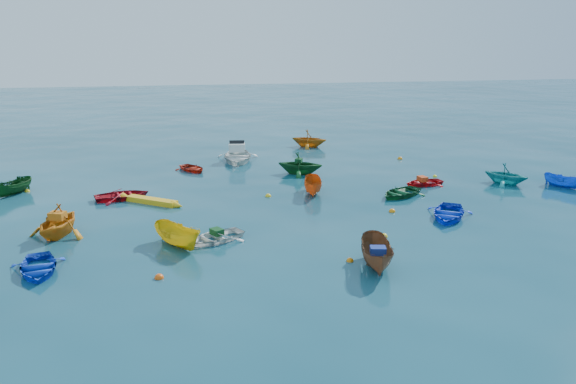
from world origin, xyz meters
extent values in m
plane|color=#093545|center=(0.00, 0.00, 0.00)|extent=(160.00, 160.00, 0.00)
imported|color=#0F3AC5|center=(-12.08, -3.75, 0.00)|extent=(2.86, 3.52, 0.64)
imported|color=white|center=(-4.64, -1.37, 0.00)|extent=(3.51, 3.22, 0.60)
imported|color=brown|center=(1.98, -5.65, 0.00)|extent=(1.95, 3.61, 1.32)
imported|color=blue|center=(7.86, -0.02, 0.00)|extent=(3.86, 4.20, 0.71)
imported|color=orange|center=(-12.16, 0.67, 0.00)|extent=(3.62, 3.90, 1.68)
imported|color=gold|center=(-6.37, -1.80, 0.00)|extent=(2.78, 3.22, 1.21)
imported|color=#135229|center=(6.82, 4.32, 0.00)|extent=(3.79, 3.52, 0.64)
imported|color=teal|center=(14.65, 5.86, 0.00)|extent=(3.61, 3.65, 1.46)
imported|color=#A50D19|center=(-9.78, 6.60, 0.00)|extent=(3.62, 2.96, 0.66)
imported|color=#BB4C11|center=(1.71, 5.76, 0.00)|extent=(1.67, 3.11, 1.14)
imported|color=#124E1F|center=(1.86, 10.75, 0.00)|extent=(3.90, 3.67, 1.63)
imported|color=red|center=(9.22, 6.48, 0.00)|extent=(2.93, 2.34, 0.54)
imported|color=blue|center=(17.87, 4.49, 0.00)|extent=(2.19, 2.56, 0.96)
imported|color=#AE1F0E|center=(-5.57, 12.99, 0.00)|extent=(2.93, 3.18, 0.54)
imported|color=#BC6811|center=(4.47, 20.05, 0.00)|extent=(3.86, 3.69, 1.58)
imported|color=#0F4217|center=(-16.47, 8.70, 0.00)|extent=(2.51, 2.91, 1.09)
imported|color=white|center=(-2.13, 15.56, 0.00)|extent=(3.68, 4.81, 1.53)
cube|color=#10431A|center=(-4.56, -1.32, 0.45)|extent=(0.70, 0.76, 0.30)
cube|color=navy|center=(1.95, -5.80, 0.82)|extent=(0.73, 0.61, 0.31)
cube|color=orange|center=(-12.15, 0.71, 1.02)|extent=(0.88, 0.76, 0.36)
cube|color=#11451E|center=(1.77, 10.79, 0.96)|extent=(0.65, 0.72, 0.29)
cube|color=red|center=(9.12, 6.46, 0.43)|extent=(0.60, 0.72, 0.31)
sphere|color=#E9500C|center=(-7.10, -5.21, 0.00)|extent=(0.39, 0.39, 0.39)
sphere|color=gold|center=(3.49, -2.23, 0.00)|extent=(0.36, 0.36, 0.36)
sphere|color=orange|center=(1.03, -4.86, 0.00)|extent=(0.32, 0.32, 0.32)
sphere|color=yellow|center=(-15.81, 9.23, 0.00)|extent=(0.32, 0.32, 0.32)
sphere|color=orange|center=(-9.87, 6.73, 0.00)|extent=(0.34, 0.34, 0.34)
sphere|color=yellow|center=(-1.12, 5.60, 0.00)|extent=(0.36, 0.36, 0.36)
sphere|color=orange|center=(5.26, 1.46, 0.00)|extent=(0.36, 0.36, 0.36)
sphere|color=gold|center=(-2.17, 14.13, 0.00)|extent=(0.34, 0.34, 0.34)
sphere|color=orange|center=(10.49, 14.04, 0.00)|extent=(0.38, 0.38, 0.38)
sphere|color=yellow|center=(10.87, 8.37, 0.00)|extent=(0.29, 0.29, 0.29)
camera|label=1|loc=(-5.53, -26.72, 9.68)|focal=35.00mm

